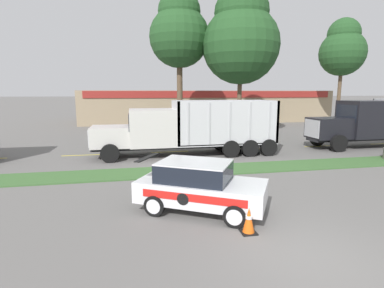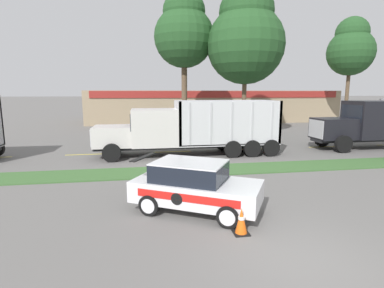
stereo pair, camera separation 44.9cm
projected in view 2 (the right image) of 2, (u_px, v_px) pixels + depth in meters
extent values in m
plane|color=slate|center=(301.00, 262.00, 6.80)|extent=(600.00, 600.00, 0.00)
cube|color=#3D6633|center=(215.00, 170.00, 14.77)|extent=(120.00, 2.04, 0.06)
cube|color=yellow|center=(85.00, 154.00, 18.52)|extent=(2.40, 0.14, 0.01)
cube|color=yellow|center=(172.00, 152.00, 19.39)|extent=(2.40, 0.14, 0.01)
cube|color=yellow|center=(252.00, 149.00, 20.26)|extent=(2.40, 0.14, 0.01)
cube|color=yellow|center=(325.00, 147.00, 21.13)|extent=(2.40, 0.14, 0.01)
cube|color=black|center=(333.00, 128.00, 19.93)|extent=(2.48, 1.91, 1.38)
cube|color=#B7B7BC|center=(316.00, 129.00, 19.72)|extent=(0.06, 1.63, 1.17)
cube|color=black|center=(371.00, 119.00, 20.27)|extent=(3.02, 2.33, 2.50)
cube|color=black|center=(351.00, 113.00, 19.95)|extent=(0.04, 1.98, 1.13)
cylinder|color=black|center=(344.00, 144.00, 18.96)|extent=(1.11, 0.30, 1.11)
cylinder|color=black|center=(322.00, 139.00, 21.19)|extent=(1.11, 0.30, 1.11)
cube|color=black|center=(187.00, 145.00, 18.36)|extent=(11.00, 1.39, 0.18)
cube|color=silver|center=(113.00, 136.00, 17.53)|extent=(2.19, 2.07, 1.17)
cube|color=#B7B7BC|center=(93.00, 136.00, 17.35)|extent=(0.06, 1.77, 1.00)
cube|color=silver|center=(154.00, 127.00, 17.84)|extent=(2.65, 2.53, 2.13)
cube|color=black|center=(131.00, 121.00, 17.56)|extent=(0.04, 2.15, 0.96)
cylinder|color=silver|center=(180.00, 117.00, 17.16)|extent=(0.14, 0.14, 1.35)
cube|color=silver|center=(225.00, 142.00, 18.72)|extent=(6.16, 2.53, 0.12)
cube|color=silver|center=(178.00, 122.00, 18.02)|extent=(0.16, 2.53, 2.56)
cube|color=silver|center=(272.00, 121.00, 18.99)|extent=(0.16, 2.53, 2.56)
cube|color=silver|center=(231.00, 123.00, 17.35)|extent=(6.16, 0.16, 2.56)
cube|color=silver|center=(221.00, 120.00, 19.65)|extent=(6.16, 0.16, 2.56)
cube|color=#B2B2B7|center=(190.00, 124.00, 16.86)|extent=(0.10, 0.04, 2.43)
cube|color=#B2B2B7|center=(211.00, 124.00, 17.06)|extent=(0.10, 0.04, 2.43)
cube|color=#B2B2B7|center=(232.00, 123.00, 17.26)|extent=(0.10, 0.04, 2.43)
cube|color=#B2B2B7|center=(252.00, 123.00, 17.45)|extent=(0.10, 0.04, 2.43)
cube|color=#B2B2B7|center=(272.00, 123.00, 17.65)|extent=(0.10, 0.04, 2.43)
cylinder|color=black|center=(112.00, 153.00, 16.45)|extent=(1.01, 0.30, 1.01)
cylinder|color=black|center=(115.00, 145.00, 18.87)|extent=(1.01, 0.30, 1.01)
cylinder|color=black|center=(271.00, 148.00, 17.95)|extent=(1.01, 0.30, 1.01)
cylinder|color=black|center=(256.00, 141.00, 20.37)|extent=(1.01, 0.30, 1.01)
cylinder|color=black|center=(252.00, 149.00, 17.76)|extent=(1.01, 0.30, 1.01)
cylinder|color=black|center=(239.00, 142.00, 20.18)|extent=(1.01, 0.30, 1.01)
cylinder|color=black|center=(233.00, 149.00, 17.57)|extent=(1.01, 0.30, 1.01)
cylinder|color=black|center=(222.00, 142.00, 19.99)|extent=(1.01, 0.30, 1.01)
cube|color=white|center=(197.00, 191.00, 9.63)|extent=(4.42, 3.61, 0.67)
cube|color=black|center=(190.00, 171.00, 9.61)|extent=(2.73, 2.51, 0.57)
cube|color=white|center=(190.00, 162.00, 9.55)|extent=(2.73, 2.51, 0.04)
cube|color=black|center=(143.00, 157.00, 10.13)|extent=(0.91, 1.38, 0.03)
cube|color=red|center=(186.00, 198.00, 8.76)|extent=(2.81, 1.62, 0.24)
cylinder|color=black|center=(177.00, 199.00, 8.87)|extent=(0.32, 0.19, 0.37)
cylinder|color=black|center=(228.00, 217.00, 8.44)|extent=(0.67, 0.50, 0.66)
cylinder|color=silver|center=(227.00, 218.00, 8.34)|extent=(0.41, 0.24, 0.46)
cylinder|color=black|center=(240.00, 197.00, 10.06)|extent=(0.67, 0.50, 0.66)
cylinder|color=silver|center=(241.00, 196.00, 10.16)|extent=(0.41, 0.24, 0.46)
cylinder|color=black|center=(149.00, 205.00, 9.30)|extent=(0.67, 0.50, 0.66)
cylinder|color=silver|center=(148.00, 206.00, 9.21)|extent=(0.41, 0.24, 0.46)
cylinder|color=black|center=(172.00, 188.00, 10.93)|extent=(0.67, 0.50, 0.66)
cylinder|color=silver|center=(174.00, 188.00, 11.03)|extent=(0.41, 0.24, 0.46)
cube|color=black|center=(241.00, 233.00, 8.15)|extent=(0.42, 0.42, 0.03)
cone|color=#EA5B14|center=(241.00, 220.00, 8.08)|extent=(0.33, 0.33, 0.70)
cylinder|color=white|center=(241.00, 218.00, 8.07)|extent=(0.18, 0.18, 0.08)
cube|color=#9E896B|center=(210.00, 105.00, 41.92)|extent=(31.89, 12.00, 4.01)
cube|color=maroon|center=(221.00, 94.00, 35.77)|extent=(30.29, 0.10, 0.80)
cylinder|color=brown|center=(244.00, 102.00, 26.13)|extent=(0.38, 0.38, 5.94)
sphere|color=#234C23|center=(246.00, 45.00, 25.32)|extent=(6.56, 6.56, 6.56)
sphere|color=#234C23|center=(247.00, 12.00, 24.88)|extent=(4.59, 4.59, 4.59)
cylinder|color=brown|center=(184.00, 95.00, 27.04)|extent=(0.50, 0.50, 7.11)
sphere|color=#234C23|center=(184.00, 37.00, 26.19)|extent=(5.27, 5.27, 5.27)
sphere|color=#234C23|center=(184.00, 12.00, 25.83)|extent=(3.69, 3.69, 3.69)
cylinder|color=brown|center=(347.00, 96.00, 33.65)|extent=(0.40, 0.40, 6.75)
sphere|color=#234C23|center=(351.00, 52.00, 32.85)|extent=(5.01, 5.01, 5.01)
sphere|color=#234C23|center=(352.00, 33.00, 32.51)|extent=(3.50, 3.50, 3.50)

